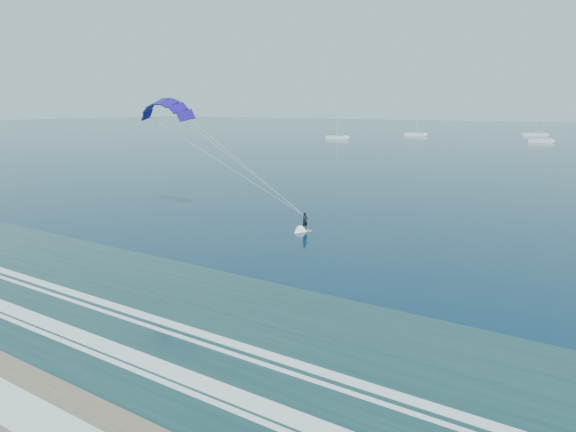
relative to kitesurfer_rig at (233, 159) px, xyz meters
The scene contains 5 objects.
kitesurfer_rig is the anchor object (origin of this frame).
sailboat_0 153.18m from the kitesurfer_rig, 113.62° to the left, with size 9.21×2.40×12.46m.
sailboat_1 183.53m from the kitesurfer_rig, 103.50° to the left, with size 9.30×2.40×12.69m.
sailboat_2 205.99m from the kitesurfer_rig, 89.73° to the left, with size 9.79×2.40×13.05m.
sailboat_3 163.31m from the kitesurfer_rig, 86.95° to the left, with size 7.80×2.40×10.94m.
Camera 1 is at (23.48, -10.79, 12.93)m, focal length 32.00 mm.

